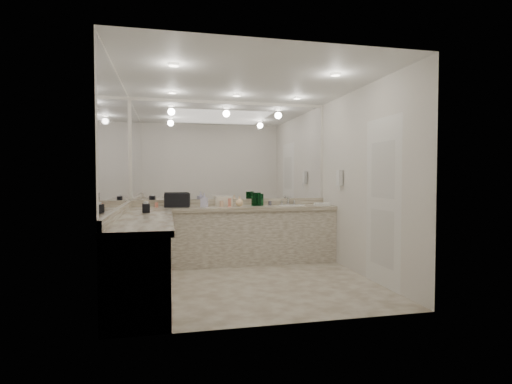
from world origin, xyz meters
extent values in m
plane|color=beige|center=(0.00, 0.00, 0.00)|extent=(3.20, 3.20, 0.00)
plane|color=white|center=(0.00, 0.00, 2.60)|extent=(3.20, 3.20, 0.00)
cube|color=silver|center=(0.00, 1.50, 1.30)|extent=(3.20, 0.02, 2.60)
cube|color=silver|center=(-1.60, 0.00, 1.30)|extent=(0.02, 3.00, 2.60)
cube|color=silver|center=(1.60, 0.00, 1.30)|extent=(0.02, 3.00, 2.60)
cube|color=beige|center=(0.00, 1.20, 0.42)|extent=(3.20, 0.60, 0.84)
cube|color=beige|center=(0.00, 1.19, 0.87)|extent=(3.20, 0.64, 0.06)
cube|color=beige|center=(-1.30, -0.30, 0.42)|extent=(0.60, 2.40, 0.84)
cube|color=beige|center=(-1.29, -0.30, 0.87)|extent=(0.64, 2.42, 0.06)
cube|color=beige|center=(0.00, 1.48, 0.95)|extent=(3.20, 0.04, 0.10)
cube|color=beige|center=(-1.58, 0.00, 0.95)|extent=(0.04, 3.00, 0.10)
cube|color=white|center=(0.00, 1.49, 1.77)|extent=(3.12, 0.01, 1.55)
cube|color=white|center=(-1.59, 0.00, 1.77)|extent=(0.01, 2.92, 1.55)
cylinder|color=white|center=(0.95, 1.20, 0.90)|extent=(0.44, 0.44, 0.03)
cube|color=silver|center=(0.95, 1.41, 0.97)|extent=(0.24, 0.16, 0.14)
cube|color=white|center=(1.56, 0.70, 1.35)|extent=(0.06, 0.10, 0.24)
cube|color=white|center=(1.59, -0.50, 1.05)|extent=(0.02, 0.82, 2.10)
cube|color=black|center=(-0.88, 1.25, 1.01)|extent=(0.40, 0.28, 0.21)
cube|color=black|center=(-1.30, 0.35, 0.95)|extent=(0.11, 0.21, 0.11)
cube|color=silver|center=(-0.15, 1.30, 0.97)|extent=(0.26, 0.17, 0.15)
cube|color=white|center=(1.43, 1.10, 0.92)|extent=(0.27, 0.20, 0.04)
cylinder|color=white|center=(-1.30, 0.38, 0.97)|extent=(0.06, 0.06, 0.14)
imported|color=beige|center=(-0.83, 1.21, 1.00)|extent=(0.10, 0.10, 0.19)
imported|color=silver|center=(-0.47, 1.17, 1.01)|extent=(0.13, 0.13, 0.22)
imported|color=#FFD49C|center=(0.09, 1.23, 0.98)|extent=(0.16, 0.16, 0.16)
cylinder|color=#0F5528|center=(0.45, 1.26, 1.00)|extent=(0.07, 0.07, 0.19)
cylinder|color=#0F5528|center=(0.34, 1.24, 1.01)|extent=(0.07, 0.07, 0.21)
cylinder|color=#0F5528|center=(0.39, 1.32, 1.00)|extent=(0.07, 0.07, 0.20)
cylinder|color=#0F5528|center=(0.40, 1.22, 1.01)|extent=(0.06, 0.06, 0.21)
cylinder|color=#0F5528|center=(0.33, 1.26, 1.01)|extent=(0.07, 0.07, 0.21)
cylinder|color=white|center=(-0.76, 1.23, 0.95)|extent=(0.05, 0.05, 0.10)
cylinder|color=white|center=(-0.74, 1.22, 0.97)|extent=(0.04, 0.04, 0.13)
cylinder|color=#E57F66|center=(-1.19, 1.23, 0.94)|extent=(0.05, 0.05, 0.08)
cylinder|color=#F2D84C|center=(-0.88, 1.24, 0.96)|extent=(0.07, 0.07, 0.13)
cylinder|color=#3F3F4C|center=(0.61, 1.31, 0.93)|extent=(0.05, 0.05, 0.07)
cylinder|color=#E0B28C|center=(-0.20, 1.17, 0.95)|extent=(0.06, 0.06, 0.09)
cylinder|color=#E57F66|center=(-0.08, 1.15, 0.96)|extent=(0.05, 0.05, 0.13)
camera|label=1|loc=(-1.03, -4.99, 1.36)|focal=28.00mm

